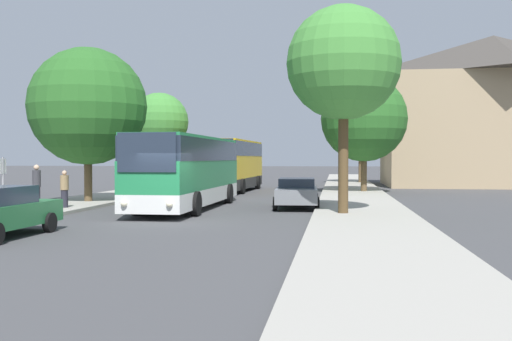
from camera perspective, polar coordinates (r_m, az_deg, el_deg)
ground_plane at (r=22.34m, az=-7.75°, el=-4.79°), size 300.00×300.00×0.00m
sidewalk_right at (r=21.57m, az=10.55°, el=-4.81°), size 4.00×120.00×0.15m
building_right_background at (r=53.88m, az=21.65°, el=5.30°), size 17.62×11.79×12.54m
bus_front at (r=27.58m, az=-6.50°, el=0.00°), size 2.86×11.76×3.28m
bus_middle at (r=41.95m, az=-2.27°, el=0.59°), size 3.09×10.88×3.55m
parked_car_right_near at (r=27.86m, az=3.89°, el=-2.07°), size 2.22×4.75×1.38m
bus_stop_sign at (r=25.61m, az=-22.96°, el=-0.68°), size 0.08×0.45×2.21m
pedestrian_waiting_near at (r=27.61m, az=-17.78°, el=-1.68°), size 0.36×0.36×1.63m
pedestrian_waiting_far at (r=28.14m, az=-20.17°, el=-1.36°), size 0.36×0.36×1.88m
tree_left_near at (r=31.52m, az=-15.73°, el=5.89°), size 5.92×5.92×7.75m
tree_left_far at (r=42.79m, az=-9.19°, el=4.58°), size 4.08×4.08×6.78m
tree_right_near at (r=40.14m, az=10.25°, el=4.88°), size 5.67×5.67×7.61m
tree_right_mid at (r=24.19m, az=8.34°, el=10.06°), size 4.52×4.52×8.20m
tree_right_far at (r=54.81m, az=9.96°, el=4.50°), size 4.88×4.88×7.81m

